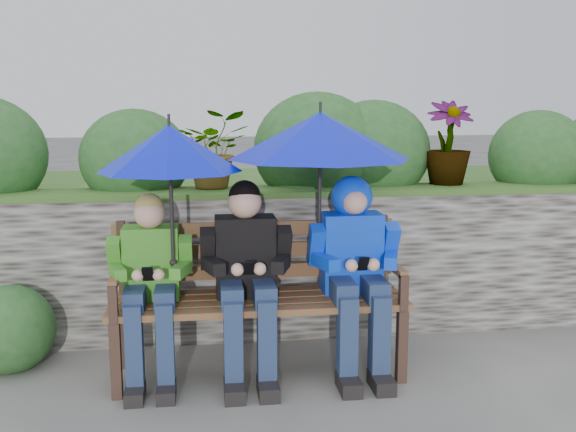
{
  "coord_description": "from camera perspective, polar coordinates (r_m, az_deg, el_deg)",
  "views": [
    {
      "loc": [
        -0.49,
        -3.62,
        1.6
      ],
      "look_at": [
        0.0,
        0.1,
        0.95
      ],
      "focal_mm": 40.0,
      "sensor_mm": 36.0,
      "label": 1
    }
  ],
  "objects": [
    {
      "name": "ground",
      "position": [
        3.99,
        0.19,
        -13.83
      ],
      "size": [
        60.0,
        60.0,
        0.0
      ],
      "primitive_type": "plane",
      "color": "#525252",
      "rests_on": "ground"
    },
    {
      "name": "garden_backdrop",
      "position": [
        5.33,
        -2.22,
        -0.75
      ],
      "size": [
        8.0,
        2.88,
        1.77
      ],
      "color": "#2E2924",
      "rests_on": "ground"
    },
    {
      "name": "park_bench",
      "position": [
        3.88,
        -2.69,
        -6.33
      ],
      "size": [
        1.73,
        0.51,
        0.92
      ],
      "color": "#3D281F",
      "rests_on": "ground"
    },
    {
      "name": "boy_left",
      "position": [
        3.78,
        -12.12,
        -5.41
      ],
      "size": [
        0.48,
        0.55,
        1.1
      ],
      "color": "#3A8824",
      "rests_on": "ground"
    },
    {
      "name": "boy_middle",
      "position": [
        3.76,
        -3.7,
        -4.85
      ],
      "size": [
        0.53,
        0.61,
        1.17
      ],
      "color": "black",
      "rests_on": "ground"
    },
    {
      "name": "boy_right",
      "position": [
        3.85,
        5.94,
        -3.74
      ],
      "size": [
        0.54,
        0.65,
        1.18
      ],
      "color": "blue",
      "rests_on": "ground"
    },
    {
      "name": "umbrella_left",
      "position": [
        3.63,
        -10.47,
        5.9
      ],
      "size": [
        0.81,
        0.81,
        0.86
      ],
      "color": "#0313D7",
      "rests_on": "ground"
    },
    {
      "name": "umbrella_right",
      "position": [
        3.77,
        2.87,
        7.12
      ],
      "size": [
        1.09,
        1.09,
        0.91
      ],
      "color": "#0313D7",
      "rests_on": "ground"
    }
  ]
}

